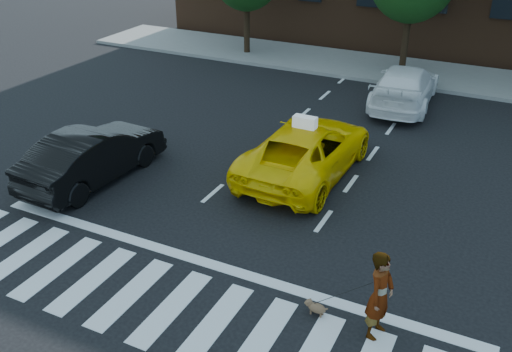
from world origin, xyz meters
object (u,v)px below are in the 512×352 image
Objects in this scene: white_suv at (405,86)px; dog at (315,307)px; taxi at (306,149)px; woman at (380,295)px; black_sedan at (93,155)px.

dog is (1.24, -12.42, -0.57)m from white_suv.
taxi is 6.09m from dog.
white_suv reaches higher than dog.
dog is (-1.22, 0.00, -0.74)m from woman.
white_suv is (1.20, 6.86, -0.01)m from taxi.
taxi is 10.58× the size of dog.
woman is (3.65, -5.56, 0.16)m from taxi.
dog is at bearing 164.35° from black_sedan.
white_suv is at bearing 101.21° from dog.
woman is (8.85, -2.57, 0.15)m from black_sedan.
white_suv is 2.81× the size of woman.
black_sedan is 8.08m from dog.
woman reaches higher than dog.
woman reaches higher than white_suv.
black_sedan is 9.22m from woman.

